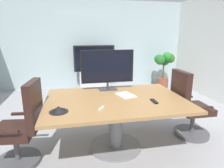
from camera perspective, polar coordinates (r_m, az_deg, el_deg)
name	(u,v)px	position (r m, az deg, el deg)	size (l,w,h in m)	color
ground_plane	(116,140)	(3.21, 1.11, -16.09)	(7.75, 7.75, 0.00)	#99999E
wall_back_glass_partition	(92,45)	(6.11, -5.86, 11.35)	(5.79, 0.10, 2.60)	#9EB2B7
conference_table	(116,111)	(2.78, 1.04, -7.83)	(1.91, 1.33, 0.75)	olive
office_chair_left	(22,131)	(2.74, -24.84, -12.37)	(0.62, 0.60, 1.09)	#4C4C51
office_chair_right	(188,110)	(3.37, 21.54, -6.99)	(0.60, 0.57, 1.09)	#4C4C51
tv_monitor	(108,68)	(3.09, -1.32, 4.85)	(0.84, 0.18, 0.64)	#333338
wall_display_unit	(95,75)	(5.87, -5.13, 2.78)	(1.20, 0.36, 1.31)	#B7BABC
potted_plant	(164,65)	(6.16, 14.98, 5.42)	(0.65, 0.53, 1.11)	brown
conference_phone	(59,109)	(2.35, -15.42, -7.22)	(0.22, 0.22, 0.07)	black
remote_control	(154,101)	(2.65, 12.27, -4.97)	(0.05, 0.17, 0.02)	black
whiteboard_marker	(102,108)	(2.36, -3.07, -7.14)	(0.13, 0.02, 0.02)	silver
paper_notepad	(126,95)	(2.87, 4.07, -3.23)	(0.21, 0.30, 0.01)	white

